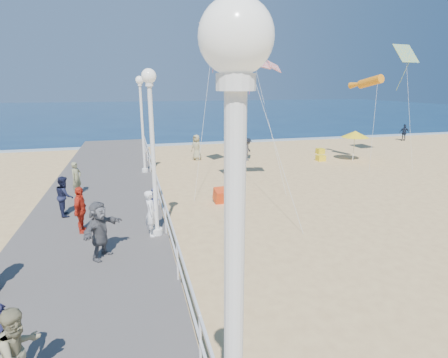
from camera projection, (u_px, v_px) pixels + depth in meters
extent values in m
plane|color=#E8C079|center=(302.00, 229.00, 13.14)|extent=(160.00, 160.00, 0.00)
cube|color=#0C284D|center=(159.00, 111.00, 73.80)|extent=(160.00, 90.00, 0.05)
cube|color=silver|center=(199.00, 143.00, 32.27)|extent=(160.00, 1.20, 0.04)
cube|color=#635E59|center=(90.00, 247.00, 11.23)|extent=(5.00, 44.00, 0.40)
cube|color=white|center=(165.00, 204.00, 11.51)|extent=(0.05, 42.00, 0.06)
cube|color=white|center=(166.00, 218.00, 11.64)|extent=(0.05, 42.00, 0.04)
sphere|color=white|center=(236.00, 37.00, 1.99)|extent=(0.44, 0.44, 0.44)
cylinder|color=white|center=(157.00, 231.00, 11.69)|extent=(0.36, 0.36, 0.20)
cylinder|color=white|center=(153.00, 163.00, 11.07)|extent=(0.14, 0.14, 4.70)
sphere|color=white|center=(149.00, 76.00, 10.39)|extent=(0.44, 0.44, 0.44)
cylinder|color=white|center=(145.00, 170.00, 20.08)|extent=(0.36, 0.36, 0.20)
cylinder|color=white|center=(143.00, 129.00, 19.47)|extent=(0.14, 0.14, 4.70)
sphere|color=white|center=(140.00, 80.00, 18.78)|extent=(0.44, 0.44, 0.44)
imported|color=white|center=(151.00, 213.00, 11.44)|extent=(0.40, 0.58, 1.55)
imported|color=#3144BA|center=(154.00, 199.00, 11.50)|extent=(0.30, 0.37, 0.74)
imported|color=#1C1C3D|center=(5.00, 343.00, 5.72)|extent=(0.58, 0.64, 1.47)
imported|color=gray|center=(20.00, 353.00, 5.45)|extent=(0.92, 0.97, 1.58)
imported|color=red|center=(81.00, 210.00, 11.65)|extent=(0.57, 1.00, 1.60)
imported|color=#5B5B60|center=(100.00, 230.00, 9.91)|extent=(1.30, 1.59, 1.70)
imported|color=gray|center=(77.00, 178.00, 15.80)|extent=(0.60, 0.66, 1.50)
imported|color=#191D38|center=(65.00, 196.00, 13.26)|extent=(0.71, 0.84, 1.53)
imported|color=#57565B|center=(248.00, 149.00, 24.89)|extent=(1.07, 1.20, 1.61)
imported|color=#171F33|center=(404.00, 133.00, 33.82)|extent=(1.00, 0.63, 1.59)
imported|color=tan|center=(197.00, 147.00, 25.07)|extent=(0.98, 1.06, 1.83)
cube|color=red|center=(220.00, 197.00, 15.95)|extent=(0.60, 0.75, 0.74)
cylinder|color=white|center=(354.00, 148.00, 24.74)|extent=(0.05, 0.05, 1.80)
cone|color=yellow|center=(355.00, 134.00, 24.48)|extent=(1.90, 1.90, 0.45)
cube|color=yellow|center=(320.00, 151.00, 27.59)|extent=(0.55, 0.55, 0.40)
cube|color=yellow|center=(321.00, 158.00, 24.93)|extent=(0.55, 0.55, 0.40)
cylinder|color=orange|center=(370.00, 82.00, 22.51)|extent=(1.05, 2.92, 1.13)
cube|color=#E855AF|center=(252.00, 54.00, 19.81)|extent=(1.47, 1.73, 1.09)
cube|color=#1984D5|center=(406.00, 53.00, 23.67)|extent=(1.72, 1.24, 1.24)
cube|color=red|center=(214.00, 33.00, 18.47)|extent=(1.59, 1.48, 0.96)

